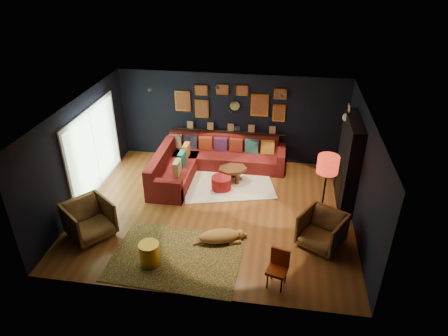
# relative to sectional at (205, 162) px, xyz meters

# --- Properties ---
(floor) EXTENTS (6.50, 6.50, 0.00)m
(floor) POSITION_rel_sectional_xyz_m (0.61, -1.81, -0.32)
(floor) COLOR brown
(floor) RESTS_ON ground
(room_walls) EXTENTS (6.50, 6.50, 6.50)m
(room_walls) POSITION_rel_sectional_xyz_m (0.61, -1.81, 1.27)
(room_walls) COLOR black
(room_walls) RESTS_ON ground
(sectional) EXTENTS (3.41, 2.69, 0.86)m
(sectional) POSITION_rel_sectional_xyz_m (0.00, 0.00, 0.00)
(sectional) COLOR maroon
(sectional) RESTS_ON ground
(ledge) EXTENTS (3.20, 0.12, 0.04)m
(ledge) POSITION_rel_sectional_xyz_m (0.61, 0.87, 0.60)
(ledge) COLOR black
(ledge) RESTS_ON room_walls
(gallery_wall) EXTENTS (3.15, 0.04, 1.02)m
(gallery_wall) POSITION_rel_sectional_xyz_m (0.60, 0.91, 1.48)
(gallery_wall) COLOR gold
(gallery_wall) RESTS_ON room_walls
(sunburst_mirror) EXTENTS (0.47, 0.16, 0.47)m
(sunburst_mirror) POSITION_rel_sectional_xyz_m (0.71, 0.91, 1.38)
(sunburst_mirror) COLOR silver
(sunburst_mirror) RESTS_ON room_walls
(fireplace) EXTENTS (0.31, 1.60, 2.20)m
(fireplace) POSITION_rel_sectional_xyz_m (3.71, -0.91, 0.70)
(fireplace) COLOR black
(fireplace) RESTS_ON ground
(deer_head) EXTENTS (0.50, 0.28, 0.45)m
(deer_head) POSITION_rel_sectional_xyz_m (3.75, -0.41, 1.73)
(deer_head) COLOR white
(deer_head) RESTS_ON fireplace
(sliding_door) EXTENTS (0.06, 2.80, 2.20)m
(sliding_door) POSITION_rel_sectional_xyz_m (-2.60, -1.21, 0.78)
(sliding_door) COLOR white
(sliding_door) RESTS_ON ground
(ceiling_spots) EXTENTS (3.30, 2.50, 0.06)m
(ceiling_spots) POSITION_rel_sectional_xyz_m (0.61, -1.01, 2.24)
(ceiling_spots) COLOR black
(ceiling_spots) RESTS_ON room_walls
(shag_rug) EXTENTS (2.70, 2.24, 0.03)m
(shag_rug) POSITION_rel_sectional_xyz_m (0.76, -0.58, -0.31)
(shag_rug) COLOR white
(shag_rug) RESTS_ON ground
(leopard_rug) EXTENTS (2.72, 2.00, 0.02)m
(leopard_rug) POSITION_rel_sectional_xyz_m (0.11, -3.60, -0.32)
(leopard_rug) COLOR tan
(leopard_rug) RESTS_ON ground
(coffee_table) EXTENTS (0.94, 0.81, 0.40)m
(coffee_table) POSITION_rel_sectional_xyz_m (0.85, -0.42, 0.03)
(coffee_table) COLOR brown
(coffee_table) RESTS_ON shag_rug
(pouf) EXTENTS (0.52, 0.52, 0.34)m
(pouf) POSITION_rel_sectional_xyz_m (0.61, -0.85, -0.12)
(pouf) COLOR maroon
(pouf) RESTS_ON shag_rug
(armchair_left) EXTENTS (1.22, 1.23, 0.92)m
(armchair_left) POSITION_rel_sectional_xyz_m (-1.94, -3.17, 0.14)
(armchair_left) COLOR #BC7E46
(armchair_left) RESTS_ON ground
(armchair_right) EXTENTS (1.12, 1.10, 0.86)m
(armchair_right) POSITION_rel_sectional_xyz_m (3.06, -2.73, 0.11)
(armchair_right) COLOR #BC7E46
(armchair_right) RESTS_ON ground
(gold_stool) EXTENTS (0.41, 0.41, 0.51)m
(gold_stool) POSITION_rel_sectional_xyz_m (-0.36, -3.85, -0.07)
(gold_stool) COLOR gold
(gold_stool) RESTS_ON ground
(orange_chair) EXTENTS (0.45, 0.45, 0.77)m
(orange_chair) POSITION_rel_sectional_xyz_m (2.20, -4.00, 0.13)
(orange_chair) COLOR black
(orange_chair) RESTS_ON ground
(floor_lamp) EXTENTS (0.47, 0.47, 1.71)m
(floor_lamp) POSITION_rel_sectional_xyz_m (3.11, -1.86, 1.12)
(floor_lamp) COLOR black
(floor_lamp) RESTS_ON ground
(dog) EXTENTS (1.34, 0.94, 0.39)m
(dog) POSITION_rel_sectional_xyz_m (0.91, -2.96, -0.11)
(dog) COLOR #B58947
(dog) RESTS_ON leopard_rug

